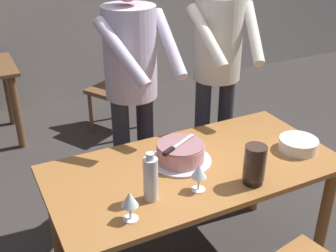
# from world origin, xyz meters

# --- Properties ---
(main_dining_table) EXTENTS (1.58, 0.78, 0.75)m
(main_dining_table) POSITION_xyz_m (0.00, 0.00, 0.63)
(main_dining_table) COLOR #9E6633
(main_dining_table) RESTS_ON ground_plane
(cake_on_platter) EXTENTS (0.34, 0.34, 0.11)m
(cake_on_platter) POSITION_xyz_m (-0.05, 0.07, 0.80)
(cake_on_platter) COLOR silver
(cake_on_platter) RESTS_ON main_dining_table
(cake_knife) EXTENTS (0.25, 0.14, 0.02)m
(cake_knife) POSITION_xyz_m (-0.11, 0.04, 0.87)
(cake_knife) COLOR silver
(cake_knife) RESTS_ON cake_on_platter
(plate_stack) EXTENTS (0.22, 0.22, 0.07)m
(plate_stack) POSITION_xyz_m (0.61, -0.12, 0.79)
(plate_stack) COLOR white
(plate_stack) RESTS_ON main_dining_table
(wine_glass_near) EXTENTS (0.08, 0.08, 0.14)m
(wine_glass_near) POSITION_xyz_m (-0.09, -0.20, 0.85)
(wine_glass_near) COLOR silver
(wine_glass_near) RESTS_ON main_dining_table
(wine_glass_far) EXTENTS (0.08, 0.08, 0.14)m
(wine_glass_far) POSITION_xyz_m (-0.47, -0.26, 0.85)
(wine_glass_far) COLOR silver
(wine_glass_far) RESTS_ON main_dining_table
(water_bottle) EXTENTS (0.07, 0.07, 0.25)m
(water_bottle) POSITION_xyz_m (-0.33, -0.16, 0.86)
(water_bottle) COLOR silver
(water_bottle) RESTS_ON main_dining_table
(hurricane_lamp) EXTENTS (0.11, 0.11, 0.21)m
(hurricane_lamp) POSITION_xyz_m (0.18, -0.27, 0.86)
(hurricane_lamp) COLOR black
(hurricane_lamp) RESTS_ON main_dining_table
(person_cutting_cake) EXTENTS (0.46, 0.57, 1.72)m
(person_cutting_cake) POSITION_xyz_m (-0.10, 0.60, 1.08)
(person_cutting_cake) COLOR #2D2D38
(person_cutting_cake) RESTS_ON ground_plane
(person_standing_beside) EXTENTS (0.46, 0.57, 1.72)m
(person_standing_beside) POSITION_xyz_m (0.54, 0.63, 1.08)
(person_standing_beside) COLOR #2D2D38
(person_standing_beside) RESTS_ON ground_plane
(background_chair_1) EXTENTS (0.60, 0.60, 0.90)m
(background_chair_1) POSITION_xyz_m (0.34, 2.03, 0.49)
(background_chair_1) COLOR brown
(background_chair_1) RESTS_ON ground_plane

